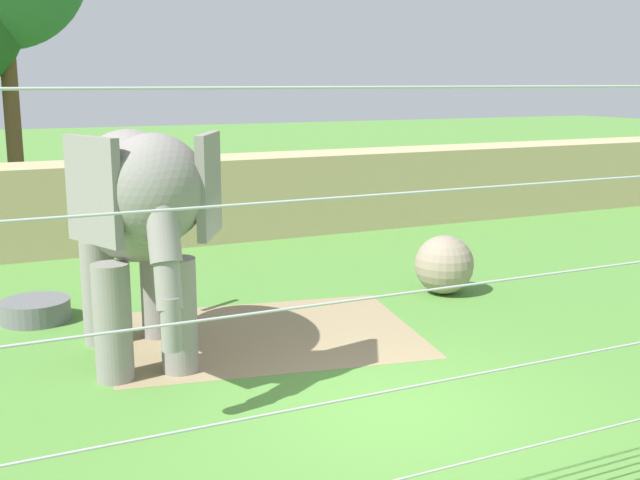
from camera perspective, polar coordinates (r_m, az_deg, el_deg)
ground_plane at (r=9.54m, az=4.71°, el=-12.11°), size 120.00×120.00×0.00m
dirt_patch at (r=12.10m, az=-3.97°, el=-6.87°), size 5.09×4.19×0.01m
embankment_wall at (r=19.04m, az=-11.66°, el=2.77°), size 36.00×1.80×1.99m
elephant at (r=10.61m, az=-13.29°, el=2.19°), size 1.86×4.39×3.25m
enrichment_ball at (r=14.39m, az=9.05°, el=-1.79°), size 1.08×1.08×1.08m
cable_fence at (r=6.84m, az=16.22°, el=-4.52°), size 12.39×0.23×3.93m
water_tub at (r=13.49m, az=-20.05°, el=-4.82°), size 1.10×1.10×0.35m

